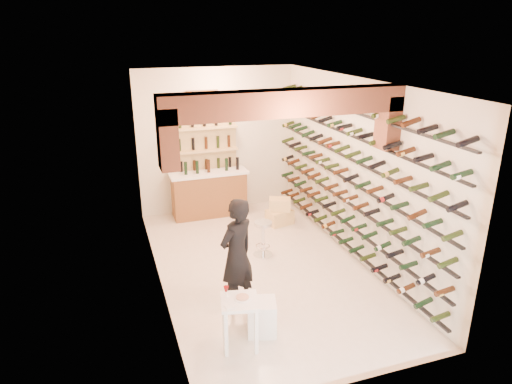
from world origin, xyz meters
The scene contains 11 objects.
ground centered at (0.00, 0.00, 0.00)m, with size 6.00×6.00×0.00m, color beige.
room_shell centered at (0.00, -0.26, 2.25)m, with size 3.52×6.02×3.21m.
wine_rack centered at (1.53, 0.00, 1.55)m, with size 0.32×5.70×2.56m.
back_counter centered at (-0.30, 2.65, 0.53)m, with size 1.70×0.62×1.29m.
back_shelving centered at (-0.30, 2.89, 1.17)m, with size 1.40×0.31×2.73m.
tasting_table centered at (-0.98, -1.91, 0.57)m, with size 0.57×0.57×0.84m.
white_stool centered at (-0.61, -1.74, 0.24)m, with size 0.39×0.39×0.48m, color white.
person centered at (-0.75, -1.04, 0.87)m, with size 0.63×0.42×1.74m, color black.
chrome_barstool centered at (0.17, 0.41, 0.39)m, with size 0.34×0.34×0.67m.
crate_lower centered at (1.00, 1.66, 0.16)m, with size 0.53×0.37×0.32m, color #E2BF7C.
crate_upper centered at (1.00, 1.66, 0.45)m, with size 0.45×0.31×0.26m, color #E2BF7C.
Camera 1 is at (-2.42, -6.79, 3.98)m, focal length 32.38 mm.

